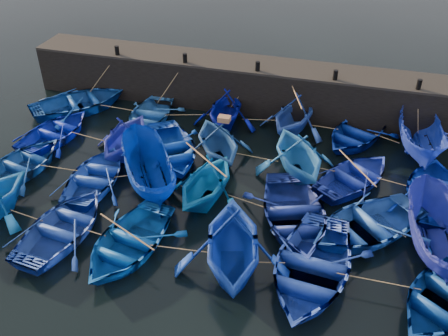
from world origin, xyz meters
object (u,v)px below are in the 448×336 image
(boat_13, at_px, (22,163))
(wooden_crate, at_px, (224,119))
(boat_0, at_px, (79,102))
(boat_8, at_px, (171,148))

(boat_13, relative_size, wooden_crate, 8.10)
(boat_13, xyz_separation_m, wooden_crate, (8.66, 3.37, 1.84))
(boat_13, bearing_deg, wooden_crate, -144.92)
(boat_0, xyz_separation_m, wooden_crate, (9.13, -2.68, 1.76))
(boat_8, bearing_deg, boat_13, 172.66)
(boat_8, distance_m, wooden_crate, 3.14)
(wooden_crate, bearing_deg, boat_8, -171.42)
(boat_0, relative_size, boat_13, 1.18)
(boat_8, height_order, boat_13, boat_8)
(boat_0, height_order, boat_8, boat_0)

